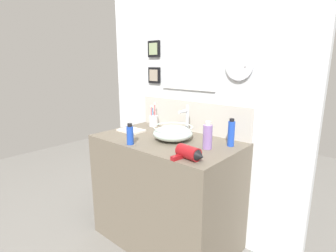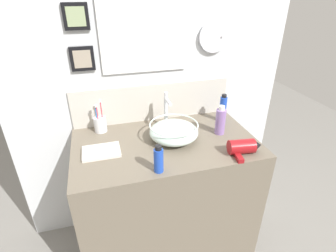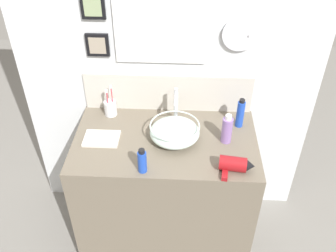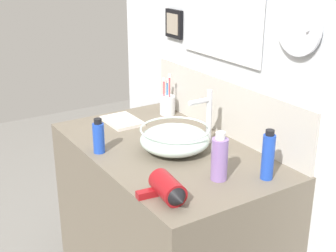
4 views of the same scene
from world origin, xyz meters
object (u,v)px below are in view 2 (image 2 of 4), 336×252
Objects in this scene: faucet at (166,108)px; spray_bottle at (223,109)px; lotion_bottle at (159,160)px; glass_bowl_sink at (174,132)px; shampoo_bottle at (220,121)px; toothbrush_cup at (100,124)px; hair_drier at (244,147)px; hand_towel at (101,152)px.

spray_bottle is at bearing -1.88° from faucet.
spray_bottle is 1.29× the size of lotion_bottle.
spray_bottle is at bearing 21.07° from glass_bowl_sink.
toothbrush_cup is at bearing 162.25° from shampoo_bottle.
glass_bowl_sink is at bearing -158.93° from spray_bottle.
hair_drier is at bearing -32.10° from toothbrush_cup.
hair_drier is at bearing -50.72° from faucet.
spray_bottle reaches higher than shampoo_bottle.
hair_drier is at bearing -82.52° from shampoo_bottle.
toothbrush_cup is at bearing 151.37° from glass_bowl_sink.
hand_towel is at bearing -92.67° from toothbrush_cup.
faucet is 0.45m from lotion_bottle.
glass_bowl_sink is 0.40m from hair_drier.
lotion_bottle is (0.25, -0.48, 0.02)m from toothbrush_cup.
shampoo_bottle reaches higher than hair_drier.
toothbrush_cup is 0.79m from spray_bottle.
shampoo_bottle is at bearing -0.39° from glass_bowl_sink.
toothbrush_cup is 0.25m from hand_towel.
hair_drier is 0.86m from toothbrush_cup.
glass_bowl_sink is 0.31m from lotion_bottle.
faucet is 0.52m from hair_drier.
toothbrush_cup is 1.45× the size of lotion_bottle.
hair_drier is 0.48m from lotion_bottle.
toothbrush_cup is 1.05× the size of hand_towel.
toothbrush_cup reaches higher than shampoo_bottle.
glass_bowl_sink is 1.21× the size of faucet.
faucet reaches higher than spray_bottle.
toothbrush_cup is at bearing 87.33° from hand_towel.
lotion_bottle is at bearing -176.51° from hair_drier.
lotion_bottle is (-0.53, -0.41, -0.02)m from spray_bottle.
glass_bowl_sink reaches higher than hand_towel.
hand_towel is at bearing -176.35° from glass_bowl_sink.
spray_bottle is (0.38, -0.01, -0.04)m from faucet.
glass_bowl_sink is 1.35× the size of toothbrush_cup.
toothbrush_cup reaches higher than glass_bowl_sink.
hair_drier is 0.77m from hand_towel.
hair_drier is 0.90× the size of toothbrush_cup.
shampoo_bottle is at bearing -120.74° from spray_bottle.
faucet is at bearing 151.12° from shampoo_bottle.
lotion_bottle is at bearing -142.54° from spray_bottle.
hand_towel is at bearing 164.24° from hair_drier.
shampoo_bottle is at bearing 1.99° from hand_towel.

